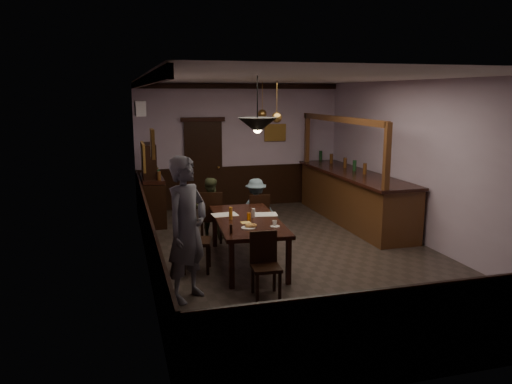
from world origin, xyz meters
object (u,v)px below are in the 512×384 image
object	(u,v)px
person_seated_right	(256,208)
sideboard	(152,191)
chair_far_left	(211,215)
soda_can	(249,216)
person_standing	(187,229)
pendant_iron	(257,125)
bar_counter	(353,196)
pendant_brass_mid	(277,118)
chair_far_right	(259,215)
chair_near	(265,261)
pendant_brass_far	(262,114)
person_seated_left	(210,208)
dining_table	(247,223)
chair_side	(191,236)
coffee_cup	(275,223)

from	to	relation	value
person_seated_right	sideboard	distance (m)	2.46
chair_far_left	soda_can	distance (m)	1.44
person_standing	pendant_iron	bearing A→B (deg)	-24.23
bar_counter	pendant_brass_mid	size ratio (longest dim) A/B	5.02
chair_far_left	soda_can	world-z (taller)	chair_far_left
pendant_iron	chair_far_right	bearing A→B (deg)	73.60
chair_near	pendant_iron	xyz separation A→B (m)	(0.04, 0.53, 1.83)
chair_near	pendant_brass_far	size ratio (longest dim) A/B	1.10
person_seated_right	soda_can	xyz separation A→B (m)	(-0.56, -1.58, 0.24)
person_seated_left	pendant_iron	size ratio (longest dim) A/B	1.49
chair_far_left	pendant_brass_mid	distance (m)	2.24
dining_table	person_seated_left	bearing A→B (deg)	101.96
dining_table	chair_near	size ratio (longest dim) A/B	2.55
pendant_iron	chair_near	bearing A→B (deg)	-94.27
soda_can	pendant_brass_mid	xyz separation A→B (m)	(0.99, 1.65, 1.49)
soda_can	dining_table	bearing A→B (deg)	95.18
chair_near	chair_side	size ratio (longest dim) A/B	0.86
person_seated_right	pendant_brass_far	size ratio (longest dim) A/B	1.41
pendant_brass_mid	chair_far_left	bearing A→B (deg)	-168.29
coffee_cup	soda_can	bearing A→B (deg)	125.80
person_standing	sideboard	size ratio (longest dim) A/B	1.14
soda_can	pendant_brass_far	bearing A→B (deg)	70.25
chair_far_left	pendant_brass_far	bearing A→B (deg)	-119.32
coffee_cup	pendant_brass_mid	world-z (taller)	pendant_brass_mid
pendant_brass_mid	pendant_brass_far	size ratio (longest dim) A/B	1.00
coffee_cup	sideboard	size ratio (longest dim) A/B	0.05
chair_far_right	chair_near	xyz separation A→B (m)	(-0.64, -2.56, -0.00)
chair_near	person_standing	size ratio (longest dim) A/B	0.45
person_seated_right	pendant_iron	bearing A→B (deg)	72.76
chair_near	pendant_brass_far	distance (m)	5.09
pendant_brass_far	pendant_iron	bearing A→B (deg)	-107.25
chair_far_left	chair_far_right	distance (m)	0.91
pendant_brass_far	person_standing	bearing A→B (deg)	-117.86
coffee_cup	sideboard	bearing A→B (deg)	118.03
dining_table	chair_near	world-z (taller)	chair_near
person_seated_left	pendant_iron	world-z (taller)	pendant_iron
chair_far_left	person_seated_left	bearing A→B (deg)	-86.38
person_seated_right	pendant_brass_far	bearing A→B (deg)	-112.25
chair_side	person_standing	distance (m)	1.15
coffee_cup	bar_counter	size ratio (longest dim) A/B	0.02
chair_side	person_standing	size ratio (longest dim) A/B	0.53
chair_far_right	bar_counter	size ratio (longest dim) A/B	0.22
person_standing	chair_far_left	bearing A→B (deg)	29.33
person_seated_left	pendant_iron	distance (m)	2.94
dining_table	bar_counter	distance (m)	3.53
chair_near	person_seated_left	xyz separation A→B (m)	(-0.24, 2.90, 0.11)
person_standing	pendant_brass_far	bearing A→B (deg)	18.93
chair_far_right	chair_side	size ratio (longest dim) A/B	0.86
person_seated_left	bar_counter	size ratio (longest dim) A/B	0.29
soda_can	bar_counter	bearing A→B (deg)	35.94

